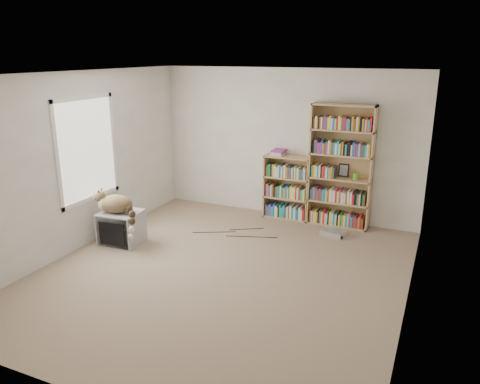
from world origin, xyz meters
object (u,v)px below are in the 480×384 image
at_px(cat, 118,207).
at_px(bookcase_short, 288,189).
at_px(dvd_player, 333,233).
at_px(crt_tv, 122,227).
at_px(bookcase_tall, 341,170).

relative_size(cat, bookcase_short, 0.73).
height_order(bookcase_short, dvd_player, bookcase_short).
height_order(cat, dvd_player, cat).
distance_m(crt_tv, bookcase_short, 2.81).
bearing_deg(cat, bookcase_tall, 22.21).
distance_m(cat, bookcase_tall, 3.50).
distance_m(crt_tv, bookcase_tall, 3.53).
bearing_deg(bookcase_short, dvd_player, -27.81).
distance_m(cat, dvd_player, 3.29).
height_order(cat, bookcase_short, bookcase_short).
xyz_separation_m(bookcase_tall, bookcase_short, (-0.88, -0.00, -0.43)).
relative_size(cat, dvd_player, 2.23).
height_order(cat, bookcase_tall, bookcase_tall).
bearing_deg(cat, dvd_player, 14.84).
height_order(bookcase_tall, bookcase_short, bookcase_tall).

